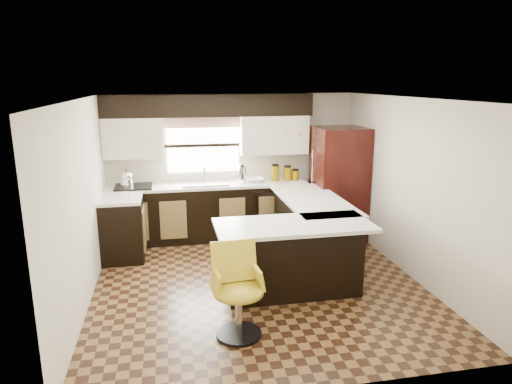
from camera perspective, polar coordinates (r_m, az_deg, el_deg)
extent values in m
plane|color=#49301A|center=(6.16, 0.19, -11.31)|extent=(4.40, 4.40, 0.00)
plane|color=silver|center=(5.58, 0.21, 11.59)|extent=(4.40, 4.40, 0.00)
plane|color=beige|center=(7.88, -2.95, 3.44)|extent=(4.40, 0.00, 4.40)
plane|color=beige|center=(3.73, 6.93, -8.63)|extent=(4.40, 0.00, 4.40)
plane|color=beige|center=(5.74, -20.82, -1.40)|extent=(0.00, 4.40, 4.40)
plane|color=beige|center=(6.49, 18.69, 0.47)|extent=(0.00, 4.40, 4.40)
cube|color=black|center=(7.71, -5.87, -2.57)|extent=(3.30, 0.60, 0.90)
cube|color=black|center=(7.10, -16.31, -4.53)|extent=(0.60, 0.70, 0.90)
cube|color=silver|center=(7.59, -5.96, 0.85)|extent=(3.30, 0.60, 0.04)
cube|color=silver|center=(6.97, -16.57, -0.84)|extent=(0.60, 0.70, 0.04)
cube|color=black|center=(7.54, -5.91, 10.73)|extent=(3.40, 0.35, 0.36)
cube|color=beige|center=(7.57, -15.11, 6.54)|extent=(0.94, 0.35, 0.64)
cube|color=beige|center=(7.76, 2.21, 7.17)|extent=(1.14, 0.35, 0.64)
cube|color=white|center=(7.75, -6.64, 5.82)|extent=(1.20, 0.02, 0.90)
cube|color=#D19B93|center=(7.66, -6.69, 8.66)|extent=(1.30, 0.06, 0.18)
cube|color=#B2B2B7|center=(7.56, -6.33, 1.08)|extent=(0.75, 0.45, 0.03)
cube|color=black|center=(7.60, 1.87, -2.91)|extent=(0.58, 0.03, 0.78)
cube|color=black|center=(7.56, -15.04, 0.65)|extent=(0.58, 0.50, 0.02)
cube|color=black|center=(6.77, 6.66, -4.94)|extent=(0.60, 1.95, 0.90)
cube|color=black|center=(5.75, 4.59, -8.36)|extent=(1.65, 0.60, 0.90)
cube|color=silver|center=(6.65, 7.19, -1.05)|extent=(0.84, 1.95, 0.04)
cube|color=silver|center=(5.50, 4.74, -4.16)|extent=(1.89, 0.84, 0.04)
cube|color=black|center=(7.71, 10.27, 1.01)|extent=(0.80, 0.77, 1.87)
cylinder|color=silver|center=(7.63, -1.74, 2.19)|extent=(0.13, 0.13, 0.27)
imported|color=white|center=(7.69, -0.15, 1.53)|extent=(0.33, 0.33, 0.07)
cylinder|color=#7E5D04|center=(7.76, 2.40, 2.34)|extent=(0.14, 0.14, 0.26)
cylinder|color=#7E5D04|center=(7.82, 3.95, 2.29)|extent=(0.14, 0.14, 0.23)
cylinder|color=#7E5D04|center=(7.86, 4.95, 2.10)|extent=(0.13, 0.13, 0.16)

